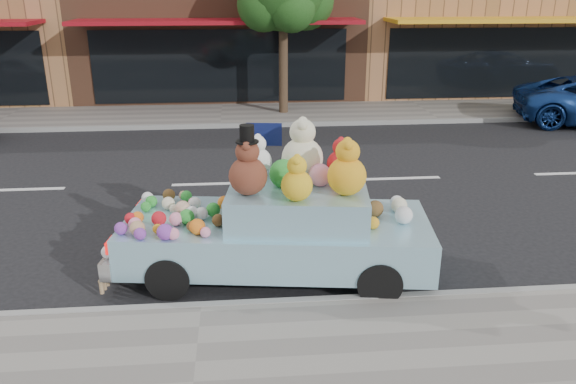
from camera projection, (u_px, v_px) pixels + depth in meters
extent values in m
plane|color=black|center=(215.00, 184.00, 11.91)|extent=(120.00, 120.00, 0.00)
cube|color=gray|center=(221.00, 115.00, 17.96)|extent=(60.00, 3.00, 0.12)
cube|color=gray|center=(202.00, 308.00, 7.21)|extent=(60.00, 0.12, 0.13)
cube|color=gray|center=(220.00, 126.00, 16.56)|extent=(60.00, 0.12, 0.13)
cube|color=black|center=(221.00, 66.00, 18.88)|extent=(8.50, 0.06, 2.40)
cube|color=maroon|center=(218.00, 21.00, 17.53)|extent=(9.00, 1.80, 0.12)
cube|color=black|center=(506.00, 63.00, 19.71)|extent=(8.50, 0.06, 2.40)
cube|color=#F1A91C|center=(525.00, 20.00, 18.37)|extent=(9.00, 1.80, 0.12)
cylinder|color=#38281C|center=(283.00, 65.00, 17.59)|extent=(0.28, 0.28, 3.20)
sphere|color=#183F12|center=(305.00, 1.00, 17.26)|extent=(1.80, 1.80, 1.80)
sphere|color=#183F12|center=(264.00, 5.00, 16.72)|extent=(1.60, 1.60, 1.60)
sphere|color=#183F12|center=(292.00, 9.00, 16.45)|extent=(1.40, 1.40, 1.40)
cylinder|color=black|center=(379.00, 283.00, 7.36)|extent=(0.62, 0.28, 0.60)
cylinder|color=black|center=(369.00, 233.00, 8.82)|extent=(0.62, 0.28, 0.60)
cylinder|color=black|center=(169.00, 278.00, 7.48)|extent=(0.62, 0.28, 0.60)
cylinder|color=black|center=(193.00, 230.00, 8.94)|extent=(0.62, 0.28, 0.60)
cube|color=#97CDE2|center=(277.00, 238.00, 8.06)|extent=(4.49, 2.26, 0.60)
cube|color=#97CDE2|center=(298.00, 203.00, 7.86)|extent=(2.08, 1.74, 0.50)
cube|color=silver|center=(126.00, 244.00, 8.21)|extent=(0.40, 1.79, 0.26)
cube|color=red|center=(111.00, 245.00, 7.46)|extent=(0.10, 0.29, 0.16)
cube|color=red|center=(141.00, 207.00, 8.74)|extent=(0.10, 0.29, 0.16)
cube|color=black|center=(231.00, 202.00, 7.90)|extent=(0.21, 1.29, 0.40)
sphere|color=#5C291A|center=(248.00, 176.00, 7.39)|extent=(0.51, 0.51, 0.51)
sphere|color=#5C291A|center=(247.00, 152.00, 7.27)|extent=(0.32, 0.32, 0.32)
sphere|color=#5C291A|center=(247.00, 146.00, 7.13)|extent=(0.12, 0.12, 0.12)
sphere|color=#5C291A|center=(247.00, 142.00, 7.34)|extent=(0.12, 0.12, 0.12)
cylinder|color=black|center=(247.00, 142.00, 7.22)|extent=(0.30, 0.30, 0.02)
cylinder|color=black|center=(247.00, 133.00, 7.19)|extent=(0.19, 0.19, 0.22)
sphere|color=beige|center=(302.00, 158.00, 8.00)|extent=(0.60, 0.60, 0.60)
sphere|color=beige|center=(303.00, 132.00, 7.86)|extent=(0.37, 0.37, 0.37)
sphere|color=beige|center=(304.00, 126.00, 7.70)|extent=(0.14, 0.14, 0.14)
sphere|color=beige|center=(302.00, 121.00, 7.94)|extent=(0.14, 0.14, 0.14)
sphere|color=orange|center=(347.00, 176.00, 7.38)|extent=(0.52, 0.52, 0.52)
sphere|color=orange|center=(348.00, 152.00, 7.26)|extent=(0.32, 0.32, 0.32)
sphere|color=orange|center=(350.00, 146.00, 7.12)|extent=(0.12, 0.12, 0.12)
sphere|color=orange|center=(346.00, 142.00, 7.33)|extent=(0.12, 0.12, 0.12)
sphere|color=#AC1216|center=(341.00, 164.00, 8.05)|extent=(0.40, 0.40, 0.40)
sphere|color=#AC1216|center=(341.00, 147.00, 7.96)|extent=(0.25, 0.25, 0.25)
sphere|color=#AC1216|center=(342.00, 143.00, 7.86)|extent=(0.09, 0.09, 0.09)
sphere|color=#AC1216|center=(340.00, 140.00, 8.02)|extent=(0.09, 0.09, 0.09)
sphere|color=white|center=(258.00, 162.00, 8.15)|extent=(0.41, 0.41, 0.41)
sphere|color=white|center=(257.00, 144.00, 8.06)|extent=(0.26, 0.26, 0.26)
sphere|color=white|center=(258.00, 140.00, 7.95)|extent=(0.10, 0.10, 0.10)
sphere|color=white|center=(257.00, 137.00, 8.11)|extent=(0.10, 0.10, 0.10)
sphere|color=gold|center=(297.00, 185.00, 7.19)|extent=(0.41, 0.41, 0.41)
sphere|color=gold|center=(297.00, 166.00, 7.10)|extent=(0.26, 0.26, 0.26)
sphere|color=gold|center=(298.00, 162.00, 6.98)|extent=(0.10, 0.10, 0.10)
sphere|color=gold|center=(296.00, 157.00, 7.15)|extent=(0.10, 0.10, 0.10)
sphere|color=#258A2B|center=(284.00, 174.00, 7.72)|extent=(0.40, 0.40, 0.40)
sphere|color=pink|center=(320.00, 175.00, 7.76)|extent=(0.32, 0.32, 0.32)
sphere|color=beige|center=(174.00, 209.00, 8.14)|extent=(0.14, 0.14, 0.14)
sphere|color=brown|center=(169.00, 195.00, 8.60)|extent=(0.19, 0.19, 0.19)
sphere|color=pink|center=(193.00, 202.00, 8.40)|extent=(0.14, 0.14, 0.14)
sphere|color=#258A2B|center=(213.00, 210.00, 8.02)|extent=(0.20, 0.20, 0.20)
sphere|color=silver|center=(195.00, 203.00, 8.30)|extent=(0.18, 0.18, 0.18)
sphere|color=pink|center=(176.00, 219.00, 7.72)|extent=(0.19, 0.19, 0.19)
sphere|color=orange|center=(158.00, 229.00, 7.48)|extent=(0.13, 0.13, 0.13)
sphere|color=#AE121B|center=(159.00, 218.00, 7.71)|extent=(0.21, 0.21, 0.21)
sphere|color=orange|center=(138.00, 217.00, 7.79)|extent=(0.17, 0.17, 0.17)
sphere|color=silver|center=(202.00, 213.00, 7.91)|extent=(0.18, 0.18, 0.18)
sphere|color=#258A2B|center=(151.00, 201.00, 8.36)|extent=(0.18, 0.18, 0.18)
sphere|color=beige|center=(168.00, 203.00, 8.27)|extent=(0.19, 0.19, 0.19)
sphere|color=orange|center=(197.00, 227.00, 7.44)|extent=(0.22, 0.22, 0.22)
sphere|color=orange|center=(224.00, 203.00, 8.27)|extent=(0.21, 0.21, 0.21)
sphere|color=pink|center=(135.00, 224.00, 7.57)|extent=(0.18, 0.18, 0.18)
sphere|color=pink|center=(206.00, 232.00, 7.36)|extent=(0.14, 0.14, 0.14)
sphere|color=silver|center=(192.00, 213.00, 7.91)|extent=(0.20, 0.20, 0.20)
sphere|color=orange|center=(164.00, 233.00, 7.33)|extent=(0.15, 0.15, 0.15)
sphere|color=pink|center=(173.00, 234.00, 7.29)|extent=(0.16, 0.16, 0.16)
sphere|color=#258A2B|center=(146.00, 207.00, 8.19)|extent=(0.15, 0.15, 0.15)
sphere|color=brown|center=(218.00, 220.00, 7.70)|extent=(0.17, 0.17, 0.17)
sphere|color=silver|center=(148.00, 198.00, 8.50)|extent=(0.18, 0.18, 0.18)
sphere|color=purple|center=(165.00, 232.00, 7.28)|extent=(0.22, 0.22, 0.22)
sphere|color=purple|center=(196.00, 203.00, 8.36)|extent=(0.15, 0.15, 0.15)
sphere|color=purple|center=(121.00, 228.00, 7.44)|extent=(0.17, 0.17, 0.17)
sphere|color=#258A2B|center=(187.00, 217.00, 7.76)|extent=(0.21, 0.21, 0.21)
sphere|color=purple|center=(140.00, 234.00, 7.29)|extent=(0.16, 0.16, 0.16)
sphere|color=brown|center=(192.00, 226.00, 7.54)|extent=(0.15, 0.15, 0.15)
sphere|color=#258A2B|center=(186.00, 196.00, 8.58)|extent=(0.17, 0.17, 0.17)
sphere|color=#AE121B|center=(131.00, 219.00, 7.75)|extent=(0.17, 0.17, 0.17)
sphere|color=#A87F5C|center=(183.00, 195.00, 8.65)|extent=(0.14, 0.14, 0.14)
sphere|color=#A87F5C|center=(137.00, 228.00, 7.41)|extent=(0.20, 0.20, 0.20)
sphere|color=#D8A88C|center=(183.00, 208.00, 8.02)|extent=(0.22, 0.22, 0.22)
sphere|color=orange|center=(110.00, 250.00, 7.57)|extent=(0.16, 0.16, 0.16)
sphere|color=orange|center=(134.00, 220.00, 8.57)|extent=(0.13, 0.13, 0.13)
sphere|color=#AE121B|center=(139.00, 212.00, 8.83)|extent=(0.17, 0.17, 0.17)
sphere|color=orange|center=(136.00, 218.00, 8.64)|extent=(0.14, 0.14, 0.14)
sphere|color=purple|center=(111.00, 249.00, 7.59)|extent=(0.15, 0.15, 0.15)
sphere|color=brown|center=(134.00, 219.00, 8.58)|extent=(0.14, 0.14, 0.14)
sphere|color=silver|center=(108.00, 252.00, 7.49)|extent=(0.18, 0.18, 0.18)
sphere|color=brown|center=(134.00, 218.00, 8.59)|extent=(0.17, 0.17, 0.17)
sphere|color=brown|center=(375.00, 209.00, 8.01)|extent=(0.24, 0.24, 0.24)
sphere|color=silver|center=(397.00, 202.00, 8.30)|extent=(0.20, 0.20, 0.20)
sphere|color=silver|center=(404.00, 215.00, 7.77)|extent=(0.25, 0.25, 0.25)
sphere|color=orange|center=(373.00, 223.00, 7.61)|extent=(0.17, 0.17, 0.17)
sphere|color=beige|center=(399.00, 205.00, 8.14)|extent=(0.23, 0.23, 0.23)
cylinder|color=#997A54|center=(102.00, 288.00, 7.50)|extent=(0.06, 0.06, 0.17)
sphere|color=#997A54|center=(101.00, 282.00, 7.47)|extent=(0.07, 0.07, 0.07)
cylinder|color=#997A54|center=(104.00, 284.00, 7.60)|extent=(0.06, 0.06, 0.17)
sphere|color=#997A54|center=(104.00, 278.00, 7.57)|extent=(0.07, 0.07, 0.07)
cylinder|color=#997A54|center=(107.00, 280.00, 7.70)|extent=(0.06, 0.06, 0.17)
sphere|color=#997A54|center=(106.00, 274.00, 7.67)|extent=(0.07, 0.07, 0.07)
cylinder|color=#997A54|center=(110.00, 276.00, 7.80)|extent=(0.06, 0.06, 0.17)
sphere|color=#997A54|center=(109.00, 270.00, 7.77)|extent=(0.07, 0.07, 0.07)
cylinder|color=#997A54|center=(112.00, 273.00, 7.90)|extent=(0.06, 0.06, 0.17)
sphere|color=#997A54|center=(112.00, 267.00, 7.87)|extent=(0.07, 0.07, 0.07)
cylinder|color=#997A54|center=(115.00, 269.00, 8.00)|extent=(0.06, 0.06, 0.17)
sphere|color=#997A54|center=(114.00, 263.00, 7.97)|extent=(0.07, 0.07, 0.07)
cylinder|color=#997A54|center=(117.00, 265.00, 8.10)|extent=(0.06, 0.06, 0.17)
sphere|color=#997A54|center=(117.00, 260.00, 8.06)|extent=(0.07, 0.07, 0.07)
cylinder|color=#997A54|center=(120.00, 262.00, 8.20)|extent=(0.06, 0.06, 0.17)
sphere|color=#997A54|center=(119.00, 256.00, 8.16)|extent=(0.07, 0.07, 0.07)
cylinder|color=#997A54|center=(122.00, 259.00, 8.30)|extent=(0.06, 0.06, 0.17)
sphere|color=#997A54|center=(121.00, 253.00, 8.26)|extent=(0.07, 0.07, 0.07)
cylinder|color=#997A54|center=(124.00, 255.00, 8.40)|extent=(0.06, 0.06, 0.17)
sphere|color=#997A54|center=(124.00, 250.00, 8.36)|extent=(0.07, 0.07, 0.07)
cylinder|color=#997A54|center=(127.00, 252.00, 8.50)|extent=(0.06, 0.06, 0.17)
sphere|color=#997A54|center=(126.00, 247.00, 8.46)|extent=(0.07, 0.07, 0.07)
cylinder|color=#997A54|center=(129.00, 249.00, 8.60)|extent=(0.06, 0.06, 0.17)
sphere|color=#997A54|center=(128.00, 244.00, 8.56)|extent=(0.07, 0.07, 0.07)
cylinder|color=#997A54|center=(131.00, 246.00, 8.70)|extent=(0.06, 0.06, 0.17)
sphere|color=#997A54|center=(130.00, 241.00, 8.66)|extent=(0.07, 0.07, 0.07)
cylinder|color=#997A54|center=(133.00, 243.00, 8.79)|extent=(0.06, 0.06, 0.17)
sphere|color=#997A54|center=(132.00, 238.00, 8.76)|extent=(0.07, 0.07, 0.07)
cylinder|color=#997A54|center=(135.00, 240.00, 8.89)|extent=(0.06, 0.06, 0.17)
sphere|color=#997A54|center=(134.00, 235.00, 8.86)|extent=(0.07, 0.07, 0.07)
cylinder|color=#997A54|center=(137.00, 238.00, 8.99)|extent=(0.06, 0.06, 0.17)
sphere|color=#997A54|center=(136.00, 232.00, 8.96)|extent=(0.07, 0.07, 0.07)
cylinder|color=#997A54|center=(139.00, 235.00, 9.09)|extent=(0.06, 0.06, 0.17)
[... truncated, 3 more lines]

